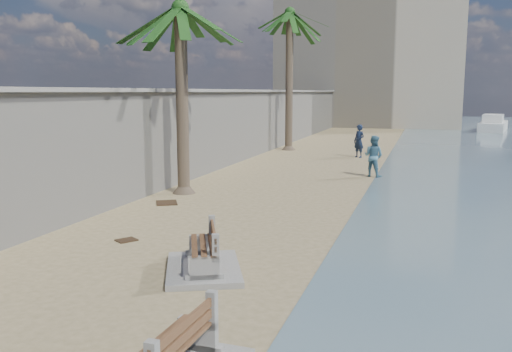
# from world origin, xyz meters

# --- Properties ---
(ground_plane) EXTENTS (140.00, 140.00, 0.00)m
(ground_plane) POSITION_xyz_m (0.00, 0.00, 0.00)
(ground_plane) COLOR #99865E
(seawall) EXTENTS (0.45, 70.00, 3.50)m
(seawall) POSITION_xyz_m (-5.20, 20.00, 1.75)
(seawall) COLOR gray
(seawall) RESTS_ON ground_plane
(wall_cap) EXTENTS (0.80, 70.00, 0.12)m
(wall_cap) POSITION_xyz_m (-5.20, 20.00, 3.55)
(wall_cap) COLOR gray
(wall_cap) RESTS_ON seawall
(end_building) EXTENTS (18.00, 12.00, 14.00)m
(end_building) POSITION_xyz_m (-2.00, 52.00, 7.00)
(end_building) COLOR #B7AA93
(end_building) RESTS_ON ground_plane
(bench_far) EXTENTS (2.14, 2.47, 0.86)m
(bench_far) POSITION_xyz_m (-0.13, 2.38, 0.38)
(bench_far) COLOR gray
(bench_far) RESTS_ON ground_plane
(palm_mid) EXTENTS (5.00, 5.00, 7.14)m
(palm_mid) POSITION_xyz_m (-4.04, 9.88, 6.16)
(palm_mid) COLOR brown
(palm_mid) RESTS_ON ground_plane
(palm_back) EXTENTS (5.00, 5.00, 8.99)m
(palm_back) POSITION_xyz_m (-4.00, 24.73, 7.95)
(palm_back) COLOR brown
(palm_back) RESTS_ON ground_plane
(streetlight) EXTENTS (0.28, 0.28, 5.12)m
(streetlight) POSITION_xyz_m (-5.10, 12.00, 6.64)
(streetlight) COLOR #2D2D33
(streetlight) RESTS_ON wall_cap
(person_a) EXTENTS (0.88, 0.82, 2.03)m
(person_a) POSITION_xyz_m (0.51, 22.17, 1.01)
(person_a) COLOR #141F38
(person_a) RESTS_ON ground_plane
(person_b) EXTENTS (1.11, 1.00, 1.90)m
(person_b) POSITION_xyz_m (1.89, 15.64, 0.95)
(person_b) COLOR teal
(person_b) RESTS_ON ground_plane
(yacht_far) EXTENTS (3.28, 7.58, 1.50)m
(yacht_far) POSITION_xyz_m (9.71, 46.35, 0.35)
(yacht_far) COLOR silver
(yacht_far) RESTS_ON bay_water
(debris_c) EXTENTS (0.95, 1.01, 0.03)m
(debris_c) POSITION_xyz_m (-3.83, 8.13, 0.01)
(debris_c) COLOR #382616
(debris_c) RESTS_ON ground_plane
(debris_d) EXTENTS (0.56, 0.58, 0.03)m
(debris_d) POSITION_xyz_m (-2.75, 3.89, 0.01)
(debris_d) COLOR #382616
(debris_d) RESTS_ON ground_plane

